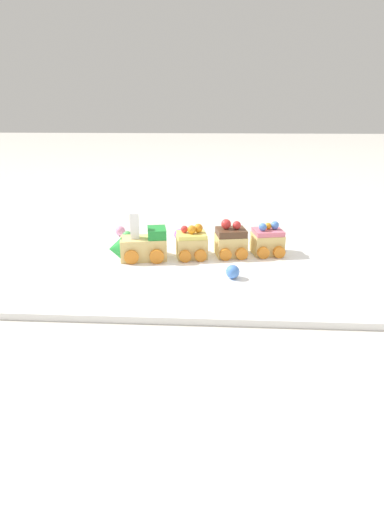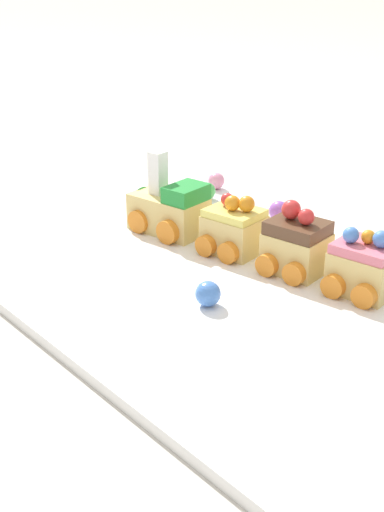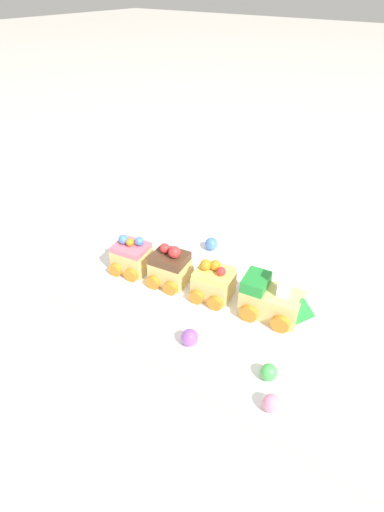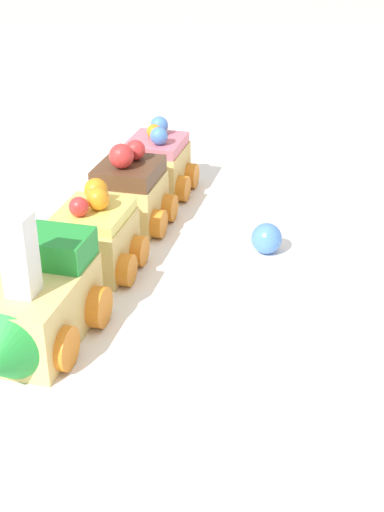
# 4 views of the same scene
# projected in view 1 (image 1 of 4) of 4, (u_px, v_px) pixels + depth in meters

# --- Properties ---
(ground_plane) EXTENTS (10.00, 10.00, 0.00)m
(ground_plane) POSITION_uv_depth(u_px,v_px,m) (200.00, 270.00, 0.82)
(ground_plane) COLOR beige
(display_board) EXTENTS (0.71, 0.45, 0.01)m
(display_board) POSITION_uv_depth(u_px,v_px,m) (200.00, 268.00, 0.82)
(display_board) COLOR white
(display_board) RESTS_ON ground_plane
(cake_train_locomotive) EXTENTS (0.13, 0.09, 0.10)m
(cake_train_locomotive) POSITION_uv_depth(u_px,v_px,m) (140.00, 246.00, 0.85)
(cake_train_locomotive) COLOR #E5C675
(cake_train_locomotive) RESTS_ON display_board
(cake_car_lemon) EXTENTS (0.07, 0.08, 0.07)m
(cake_car_lemon) POSITION_uv_depth(u_px,v_px,m) (192.00, 244.00, 0.86)
(cake_car_lemon) COLOR #E5C675
(cake_car_lemon) RESTS_ON display_board
(cake_car_chocolate) EXTENTS (0.07, 0.08, 0.08)m
(cake_car_chocolate) POSITION_uv_depth(u_px,v_px,m) (231.00, 242.00, 0.87)
(cake_car_chocolate) COLOR #E5C675
(cake_car_chocolate) RESTS_ON display_board
(cake_car_strawberry) EXTENTS (0.07, 0.08, 0.07)m
(cake_car_strawberry) POSITION_uv_depth(u_px,v_px,m) (267.00, 241.00, 0.88)
(cake_car_strawberry) COLOR #E5C675
(cake_car_strawberry) RESTS_ON display_board
(gumball_blue) EXTENTS (0.03, 0.03, 0.03)m
(gumball_blue) POSITION_uv_depth(u_px,v_px,m) (233.00, 272.00, 0.75)
(gumball_blue) COLOR #4C84E0
(gumball_blue) RESTS_ON display_board
(gumball_green) EXTENTS (0.02, 0.02, 0.02)m
(gumball_green) POSITION_uv_depth(u_px,v_px,m) (127.00, 236.00, 0.97)
(gumball_green) COLOR #4CBC56
(gumball_green) RESTS_ON display_board
(gumball_pink) EXTENTS (0.02, 0.02, 0.02)m
(gumball_pink) POSITION_uv_depth(u_px,v_px,m) (120.00, 231.00, 1.01)
(gumball_pink) COLOR pink
(gumball_pink) RESTS_ON display_board
(gumball_purple) EXTENTS (0.03, 0.03, 0.03)m
(gumball_purple) POSITION_uv_depth(u_px,v_px,m) (180.00, 235.00, 0.97)
(gumball_purple) COLOR #9956C6
(gumball_purple) RESTS_ON display_board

